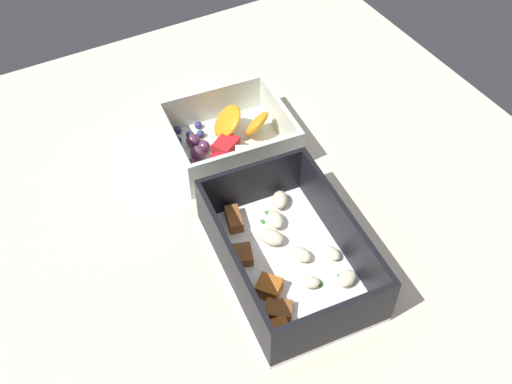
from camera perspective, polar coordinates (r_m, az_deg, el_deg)
The scene contains 4 objects.
table_surface at distance 76.90cm, azimuth -0.66°, elevation -0.53°, with size 80.00×80.00×2.00cm, color beige.
pasta_container at distance 67.23cm, azimuth 3.01°, elevation -6.09°, with size 22.57×16.04×6.88cm.
fruit_bowl at distance 80.34cm, azimuth -2.55°, elevation 5.06°, with size 14.86×16.82×5.65cm.
paper_cup_liner at distance 89.47cm, azimuth -4.05°, elevation 9.33°, with size 4.08×4.08×1.94cm, color white.
Camera 1 is at (-45.25, 24.01, 58.35)cm, focal length 42.17 mm.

